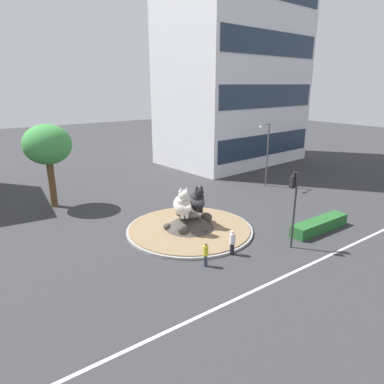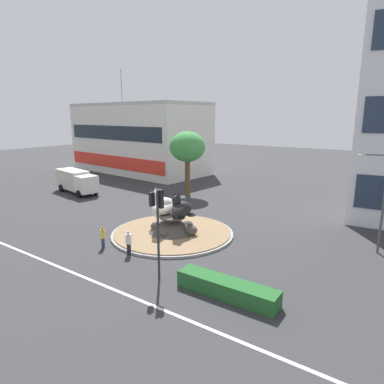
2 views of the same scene
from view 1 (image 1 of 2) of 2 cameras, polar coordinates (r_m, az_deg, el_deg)
ground_plane at (r=27.07m, az=-0.39°, el=-6.32°), size 160.00×160.00×0.00m
lane_centreline at (r=21.32m, az=13.83°, el=-13.83°), size 112.00×0.20×0.01m
roundabout_island at (r=26.89m, az=-0.37°, el=-5.38°), size 9.73×9.73×1.53m
cat_statue_white at (r=25.58m, az=-1.57°, el=-2.07°), size 2.05×2.34×2.31m
cat_statue_black at (r=26.72m, az=0.85°, el=-1.39°), size 1.70×2.10×2.08m
traffic_light_mast at (r=23.98m, az=16.39°, el=-0.27°), size 0.76×0.49×5.34m
office_tower at (r=51.28m, az=7.06°, el=22.56°), size 20.44×14.25×31.29m
clipped_hedge_strip at (r=28.64m, az=20.20°, el=-5.12°), size 5.63×1.20×0.90m
broadleaf_tree_behind_island at (r=33.38m, az=-22.68°, el=7.09°), size 4.18×4.18×7.56m
streetlight_arm at (r=38.49m, az=12.18°, el=6.68°), size 1.93×0.63×6.90m
pedestrian_yellow_shirt at (r=21.73m, az=2.25°, el=-10.11°), size 0.31×0.31×1.60m
pedestrian_white_shirt at (r=23.25m, az=6.64°, el=-8.18°), size 0.39×0.39×1.71m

